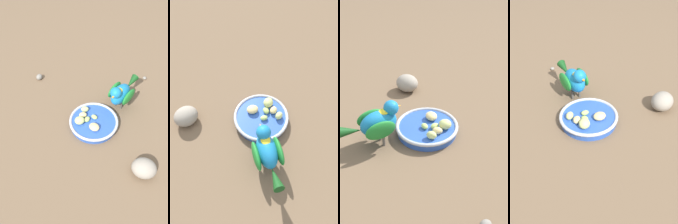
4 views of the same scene
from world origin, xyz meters
TOP-DOWN VIEW (x-y plane):
  - ground_plane at (0.00, 0.00)m, footprint 4.00×4.00m
  - feeding_bowl at (-0.02, 0.00)m, footprint 0.18×0.18m
  - apple_piece_0 at (-0.01, 0.05)m, footprint 0.04×0.04m
  - apple_piece_1 at (-0.05, 0.01)m, footprint 0.05×0.05m
  - apple_piece_2 at (-0.01, -0.01)m, footprint 0.03×0.03m
  - apple_piece_3 at (0.04, 0.01)m, footprint 0.03×0.03m
  - apple_piece_4 at (0.01, 0.03)m, footprint 0.03×0.03m
  - apple_piece_5 at (-0.01, 0.02)m, footprint 0.03×0.03m
  - parrot at (0.03, -0.13)m, footprint 0.13×0.17m
  - rock_large at (-0.26, -0.07)m, footprint 0.10×0.10m

SIDE VIEW (x-z plane):
  - ground_plane at x=0.00m, z-range 0.00..0.00m
  - feeding_bowl at x=-0.02m, z-range 0.00..0.03m
  - rock_large at x=-0.26m, z-range 0.00..0.06m
  - apple_piece_2 at x=-0.01m, z-range 0.02..0.04m
  - apple_piece_5 at x=-0.01m, z-range 0.02..0.04m
  - apple_piece_4 at x=0.01m, z-range 0.02..0.04m
  - apple_piece_1 at x=-0.05m, z-range 0.02..0.05m
  - apple_piece_3 at x=0.04m, z-range 0.02..0.05m
  - apple_piece_0 at x=-0.01m, z-range 0.02..0.05m
  - parrot at x=0.03m, z-range 0.01..0.14m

